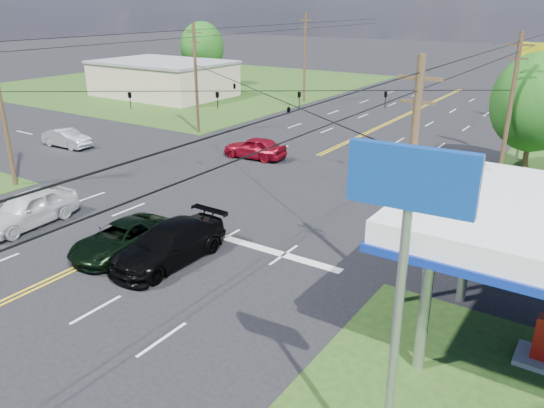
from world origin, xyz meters
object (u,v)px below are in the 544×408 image
Objects in this scene: sedan_silver at (67,138)px; pole_nw at (196,77)px; pickup_white at (28,209)px; retail_nw at (163,80)px; pole_left_far at (305,57)px; tree_right_a at (535,103)px; suv_black at (169,244)px; pickup_dkgreen at (122,238)px; pole_se at (410,184)px; tree_far_l at (202,47)px; polesign_se at (406,231)px; pole_ne at (510,108)px; pole_sw at (2,109)px.

pole_nw is at bearing -31.29° from sedan_silver.
sedan_silver is at bearing 132.83° from pickup_white.
pole_left_far is at bearing 19.44° from retail_nw.
suv_black is (-11.00, -23.39, -3.99)m from tree_right_a.
retail_nw is 18.30m from pole_left_far.
pole_nw reaches higher than suv_black.
retail_nw is 3.01× the size of pickup_dkgreen.
tree_far_l is at bearing 137.66° from pole_se.
suv_black is at bearing -115.19° from tree_right_a.
polesign_se reaches higher than pickup_white.
pole_nw is 26.00m from pole_ne.
sedan_silver is (-32.40, -13.00, -4.13)m from tree_right_a.
pickup_white is at bearing -72.32° from pole_nw.
pickup_white is at bearing -80.42° from pole_left_far.
pole_ne reaches higher than polesign_se.
pole_left_far is at bearing 143.84° from pole_ne.
tree_right_a is (1.00, 3.00, -0.05)m from pole_ne.
tree_right_a is at bearing 93.48° from polesign_se.
pole_nw is 1.09× the size of tree_far_l.
pole_nw is 1.76× the size of pickup_white.
retail_nw is at bearing 129.39° from pickup_dkgreen.
tree_right_a reaches higher than sedan_silver.
pole_nw is (-26.00, 18.00, 0.00)m from pole_se.
pole_nw is at bearing 180.00° from pole_ne.
sedan_silver is at bearing -67.60° from tree_far_l.
polesign_se reaches higher than pickup_dkgreen.
pole_nw is 29.83m from tree_far_l.
pickup_white is at bearing 167.11° from polesign_se.
pole_sw is at bearing -90.00° from pole_nw.
pickup_white is at bearing -135.92° from sedan_silver.
polesign_se is at bearing -16.29° from pole_sw.
tree_far_l reaches higher than pickup_white.
suv_black is (16.00, -2.39, -4.04)m from pole_sw.
pole_se and pole_nw have the same top height.
suv_black is (-10.00, -20.39, -4.04)m from pole_ne.
polesign_se is at bearing -71.66° from pole_se.
sedan_silver is (-5.40, 8.00, -4.17)m from pole_sw.
pole_nw is 2.11× the size of sedan_silver.
tree_right_a is (27.00, 21.00, -0.05)m from pole_sw.
pole_left_far is at bearing 113.21° from suv_black.
polesign_se reaches higher than suv_black.
pickup_dkgreen is (32.50, -43.96, -4.46)m from tree_far_l.
pole_left_far is 41.18m from pickup_white.
tree_right_a is 27.81m from pickup_dkgreen.
sedan_silver is at bearing 165.71° from pole_se.
tree_right_a is at bearing -30.65° from pole_left_far.
pole_ne is 23.07m from suv_black.
suv_black is at bearing -8.50° from pole_sw.
pole_se is at bearing 0.00° from pole_sw.
pole_se is 1.16× the size of tree_right_a.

